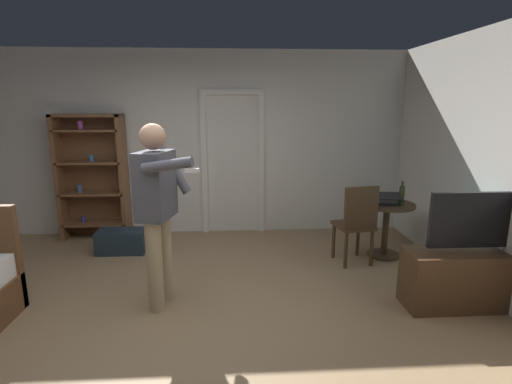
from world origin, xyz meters
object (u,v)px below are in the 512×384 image
tv_flatscreen (469,274)px  bottle_on_table (402,195)px  laptop (386,200)px  person_blue_shirt (157,203)px  bookshelf (93,172)px  wooden_chair (356,221)px  side_table (386,220)px  suitcase_dark (122,241)px

tv_flatscreen → bottle_on_table: tv_flatscreen is taller
laptop → person_blue_shirt: (-2.61, -1.04, 0.27)m
bookshelf → wooden_chair: 3.71m
tv_flatscreen → side_table: bearing=103.3°
side_table → suitcase_dark: bearing=174.3°
laptop → person_blue_shirt: 2.82m
bottle_on_table → suitcase_dark: bearing=173.3°
side_table → bottle_on_table: size_ratio=2.37×
bookshelf → laptop: 4.04m
bookshelf → suitcase_dark: bearing=-51.2°
bookshelf → bottle_on_table: bookshelf is taller
person_blue_shirt → suitcase_dark: (-0.77, 1.43, -0.87)m
laptop → person_blue_shirt: person_blue_shirt is taller
bookshelf → side_table: bearing=-14.1°
suitcase_dark → side_table: bearing=-5.1°
laptop → bottle_on_table: bearing=-11.9°
tv_flatscreen → suitcase_dark: bearing=156.1°
bottle_on_table → suitcase_dark: (-3.56, 0.42, -0.67)m
bookshelf → tv_flatscreen: 4.87m
bottle_on_table → person_blue_shirt: person_blue_shirt is taller
laptop → suitcase_dark: 3.46m
laptop → wooden_chair: 0.51m
bottle_on_table → person_blue_shirt: size_ratio=0.17×
wooden_chair → bottle_on_table: bearing=15.0°
suitcase_dark → wooden_chair: bearing=-10.6°
wooden_chair → suitcase_dark: wooden_chair is taller
tv_flatscreen → person_blue_shirt: 3.04m
bookshelf → tv_flatscreen: bookshelf is taller
bottle_on_table → bookshelf: bearing=165.3°
bookshelf → side_table: bookshelf is taller
tv_flatscreen → suitcase_dark: size_ratio=1.98×
laptop → suitcase_dark: bearing=173.6°
tv_flatscreen → person_blue_shirt: person_blue_shirt is taller
wooden_chair → tv_flatscreen: bearing=-54.2°
side_table → wooden_chair: size_ratio=0.71×
tv_flatscreen → laptop: tv_flatscreen is taller
tv_flatscreen → wooden_chair: (-0.77, 1.07, 0.21)m
wooden_chair → laptop: bearing=24.9°
bookshelf → wooden_chair: bookshelf is taller
bottle_on_table → wooden_chair: bottle_on_table is taller
tv_flatscreen → bottle_on_table: (-0.17, 1.23, 0.49)m
laptop → bookshelf: bearing=165.2°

